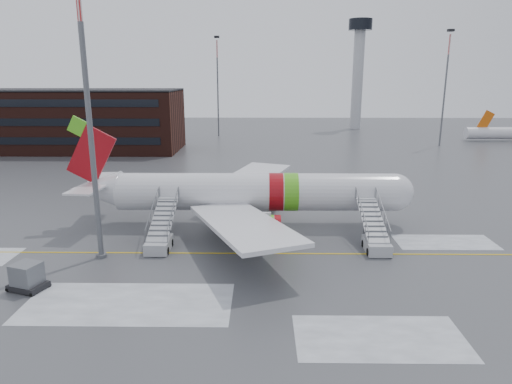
{
  "coord_description": "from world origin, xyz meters",
  "views": [
    {
      "loc": [
        3.02,
        -37.94,
        14.98
      ],
      "look_at": [
        2.46,
        4.9,
        4.0
      ],
      "focal_mm": 32.0,
      "sensor_mm": 36.0,
      "label": 1
    }
  ],
  "objects_px": {
    "airstair_aft": "(160,236)",
    "uld_container": "(27,277)",
    "airliner": "(247,193)",
    "light_mast_near": "(88,109)",
    "pushback_tug": "(256,235)",
    "airstair_fwd": "(375,237)"
  },
  "relations": [
    {
      "from": "airstair_aft",
      "to": "pushback_tug",
      "type": "distance_m",
      "value": 8.71
    },
    {
      "from": "airstair_aft",
      "to": "pushback_tug",
      "type": "xyz_separation_m",
      "value": [
        8.55,
        1.59,
        -0.41
      ]
    },
    {
      "from": "uld_container",
      "to": "light_mast_near",
      "type": "distance_m",
      "value": 13.35
    },
    {
      "from": "pushback_tug",
      "to": "light_mast_near",
      "type": "xyz_separation_m",
      "value": [
        -13.11,
        -3.95,
        11.73
      ]
    },
    {
      "from": "airstair_fwd",
      "to": "light_mast_near",
      "type": "relative_size",
      "value": 0.32
    },
    {
      "from": "airstair_aft",
      "to": "uld_container",
      "type": "bearing_deg",
      "value": -132.79
    },
    {
      "from": "airstair_aft",
      "to": "pushback_tug",
      "type": "bearing_deg",
      "value": 10.54
    },
    {
      "from": "airstair_fwd",
      "to": "uld_container",
      "type": "xyz_separation_m",
      "value": [
        -26.86,
        -8.4,
        -0.14
      ]
    },
    {
      "from": "airstair_aft",
      "to": "pushback_tug",
      "type": "relative_size",
      "value": 2.66
    },
    {
      "from": "airliner",
      "to": "airstair_aft",
      "type": "height_order",
      "value": "airliner"
    },
    {
      "from": "airstair_aft",
      "to": "uld_container",
      "type": "relative_size",
      "value": 2.69
    },
    {
      "from": "airliner",
      "to": "pushback_tug",
      "type": "xyz_separation_m",
      "value": [
        1.02,
        -4.95,
        -2.76
      ]
    },
    {
      "from": "airliner",
      "to": "airstair_fwd",
      "type": "distance_m",
      "value": 13.49
    },
    {
      "from": "uld_container",
      "to": "airliner",
      "type": "bearing_deg",
      "value": 44.31
    },
    {
      "from": "airliner",
      "to": "airstair_aft",
      "type": "distance_m",
      "value": 10.24
    },
    {
      "from": "airliner",
      "to": "airstair_aft",
      "type": "bearing_deg",
      "value": -139.03
    },
    {
      "from": "uld_container",
      "to": "airstair_fwd",
      "type": "bearing_deg",
      "value": 17.36
    },
    {
      "from": "airliner",
      "to": "airstair_aft",
      "type": "xyz_separation_m",
      "value": [
        -7.53,
        -6.54,
        -2.35
      ]
    },
    {
      "from": "airstair_fwd",
      "to": "airstair_aft",
      "type": "relative_size",
      "value": 1.0
    },
    {
      "from": "airstair_aft",
      "to": "uld_container",
      "type": "xyz_separation_m",
      "value": [
        -7.77,
        -8.4,
        -0.14
      ]
    },
    {
      "from": "pushback_tug",
      "to": "uld_container",
      "type": "height_order",
      "value": "uld_container"
    },
    {
      "from": "airstair_aft",
      "to": "light_mast_near",
      "type": "xyz_separation_m",
      "value": [
        -4.56,
        -2.36,
        11.33
      ]
    }
  ]
}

